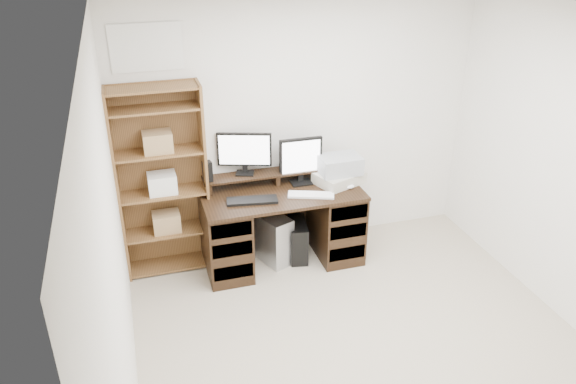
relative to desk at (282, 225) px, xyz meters
name	(u,v)px	position (x,y,z in m)	size (l,w,h in m)	color
room	(391,225)	(0.28, -1.64, 0.86)	(3.54, 4.04, 2.54)	#BCAE95
desk	(282,225)	(0.00, 0.00, 0.00)	(1.50, 0.70, 0.75)	black
riser_shelf	(275,174)	(0.00, 0.21, 0.45)	(1.40, 0.22, 0.12)	black
monitor_wide	(244,151)	(-0.29, 0.25, 0.71)	(0.49, 0.20, 0.40)	black
monitor_small	(301,159)	(0.23, 0.14, 0.61)	(0.41, 0.15, 0.45)	black
speaker	(207,171)	(-0.65, 0.18, 0.58)	(0.08, 0.08, 0.19)	black
keyboard_black	(252,200)	(-0.31, -0.12, 0.37)	(0.46, 0.15, 0.03)	black
keyboard_white	(311,195)	(0.24, -0.16, 0.37)	(0.42, 0.13, 0.02)	white
mouse	(349,187)	(0.63, -0.11, 0.38)	(0.10, 0.07, 0.04)	white
printer	(339,178)	(0.58, 0.03, 0.41)	(0.43, 0.32, 0.11)	#B4AF9D
basket	(340,165)	(0.58, 0.03, 0.55)	(0.39, 0.28, 0.17)	#9FA5A9
tower_silver	(270,236)	(-0.10, 0.06, -0.14)	(0.22, 0.49, 0.49)	#ADAFB4
tower_black	(298,240)	(0.17, 0.01, -0.20)	(0.23, 0.41, 0.39)	black
bookshelf	(162,180)	(-1.07, 0.21, 0.53)	(0.80, 0.30, 1.80)	brown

